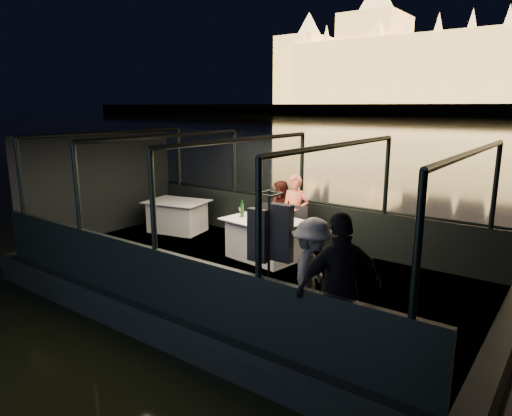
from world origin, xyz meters
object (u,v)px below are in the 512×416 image
Objects in this scene: chair_port_left at (263,226)px; chair_port_right at (291,233)px; dining_table_aft at (177,215)px; coat_stand at (269,258)px; wine_bottle at (242,209)px; dining_table_central at (264,239)px; person_woman_coral at (295,214)px; passenger_stripe at (312,268)px; passenger_dark at (340,289)px; person_man_maroon at (281,210)px.

chair_port_left is 0.77m from chair_port_right.
coat_stand is (4.30, -2.49, 0.51)m from dining_table_aft.
wine_bottle is (-2.03, 2.02, 0.02)m from coat_stand.
dining_table_aft is at bearing 171.73° from dining_table_central.
chair_port_left is at bearing 154.41° from chair_port_right.
person_woman_coral is at bearing 12.29° from chair_port_left.
coat_stand is 0.60m from passenger_stripe.
dining_table_central is 0.94× the size of person_woman_coral.
chair_port_left is 3.38m from coat_stand.
passenger_dark reaches higher than passenger_stripe.
passenger_stripe is 3.24m from wine_bottle.
passenger_stripe reaches higher than wine_bottle.
person_man_maroon reaches higher than dining_table_aft.
dining_table_aft is 6.16m from passenger_dark.
passenger_stripe is at bearing -42.59° from dining_table_central.
dining_table_central is 0.57m from chair_port_right.
passenger_dark is at bearing -26.87° from dining_table_aft.
passenger_stripe reaches higher than dining_table_central.
person_man_maroon is at bearing 20.36° from passenger_stripe.
dining_table_aft is at bearing 165.30° from chair_port_right.
person_woman_coral is at bearing 7.19° from dining_table_aft.
dining_table_aft is at bearing -76.09° from passenger_dark.
chair_port_right is at bearing -84.13° from person_woman_coral.
dining_table_central is 1.66× the size of chair_port_left.
wine_bottle is at bearing 135.03° from coat_stand.
dining_table_aft is 1.56× the size of chair_port_left.
chair_port_left is 0.93× the size of chair_port_right.
chair_port_left is 0.81m from wine_bottle.
chair_port_right is at bearing -23.98° from person_man_maroon.
coat_stand is at bearing -62.90° from passenger_dark.
passenger_dark is at bearing -31.71° from person_man_maroon.
wine_bottle is (2.28, -0.47, 0.53)m from dining_table_aft.
chair_port_right is at bearing -12.24° from chair_port_left.
passenger_stripe is (4.89, -2.38, 0.47)m from dining_table_aft.
chair_port_right reaches higher than dining_table_aft.
chair_port_left is at bearing 126.50° from dining_table_central.
person_woman_coral is (-0.10, 0.30, 0.30)m from chair_port_right.
coat_stand reaches higher than dining_table_central.
dining_table_central is 1.07× the size of person_man_maroon.
passenger_stripe is at bearing -69.14° from chair_port_right.
passenger_dark is (2.42, -2.85, 0.40)m from chair_port_right.
chair_port_right is at bearing 18.03° from passenger_stripe.
passenger_stripe is (1.94, -2.75, 0.10)m from person_woman_coral.
passenger_dark reaches higher than wine_bottle.
chair_port_right is at bearing 56.03° from dining_table_central.
person_woman_coral is 1.13× the size of person_man_maroon.
dining_table_aft is 0.78× the size of passenger_dark.
dining_table_central is 0.71m from wine_bottle.
passenger_stripe is 4.60× the size of wine_bottle.
person_man_maroon is at bearing -97.43° from passenger_dark.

